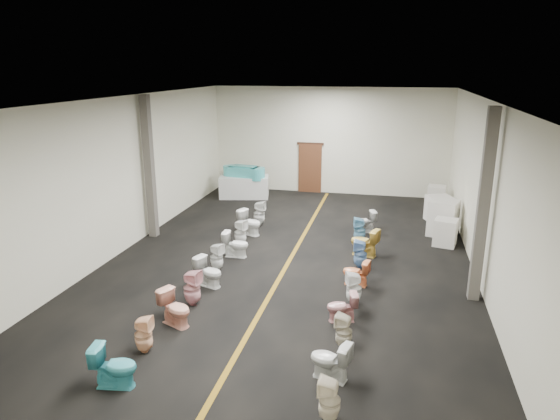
{
  "coord_description": "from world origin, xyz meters",
  "views": [
    {
      "loc": [
        2.7,
        -13.08,
        5.32
      ],
      "look_at": [
        -0.54,
        1.0,
        1.14
      ],
      "focal_mm": 32.0,
      "sensor_mm": 36.0,
      "label": 1
    }
  ],
  "objects_px": {
    "toilet_left_9": "(259,213)",
    "toilet_left_7": "(240,232)",
    "display_table": "(244,187)",
    "toilet_right_5": "(356,273)",
    "toilet_left_3": "(192,288)",
    "toilet_left_8": "(250,223)",
    "appliance_crate_d": "(436,198)",
    "toilet_right_0": "(329,400)",
    "toilet_right_3": "(342,307)",
    "bathtub": "(244,172)",
    "toilet_right_8": "(360,230)",
    "toilet_right_2": "(344,331)",
    "toilet_right_9": "(365,222)",
    "toilet_left_2": "(175,308)",
    "toilet_left_4": "(209,272)",
    "toilet_right_4": "(354,288)",
    "appliance_crate_a": "(445,232)",
    "toilet_left_5": "(217,257)",
    "toilet_right_1": "(330,360)",
    "appliance_crate_c": "(439,209)",
    "toilet_right_6": "(360,254)",
    "toilet_left_1": "(144,335)",
    "toilet_right_7": "(364,242)",
    "appliance_crate_b": "(443,218)",
    "toilet_left_6": "(236,244)"
  },
  "relations": [
    {
      "from": "toilet_right_6",
      "to": "appliance_crate_b",
      "type": "bearing_deg",
      "value": 144.53
    },
    {
      "from": "display_table",
      "to": "toilet_left_2",
      "type": "bearing_deg",
      "value": -80.83
    },
    {
      "from": "toilet_left_3",
      "to": "toilet_right_9",
      "type": "height_order",
      "value": "toilet_left_3"
    },
    {
      "from": "display_table",
      "to": "toilet_left_7",
      "type": "relative_size",
      "value": 2.48
    },
    {
      "from": "toilet_right_2",
      "to": "toilet_left_6",
      "type": "bearing_deg",
      "value": -129.05
    },
    {
      "from": "appliance_crate_d",
      "to": "toilet_left_8",
      "type": "bearing_deg",
      "value": -143.9
    },
    {
      "from": "toilet_right_0",
      "to": "appliance_crate_d",
      "type": "bearing_deg",
      "value": 172.78
    },
    {
      "from": "toilet_right_2",
      "to": "toilet_right_3",
      "type": "height_order",
      "value": "toilet_right_2"
    },
    {
      "from": "appliance_crate_d",
      "to": "toilet_right_2",
      "type": "relative_size",
      "value": 1.29
    },
    {
      "from": "toilet_left_9",
      "to": "toilet_left_7",
      "type": "bearing_deg",
      "value": -178.11
    },
    {
      "from": "bathtub",
      "to": "toilet_right_2",
      "type": "xyz_separation_m",
      "value": [
        5.3,
        -10.79,
        -0.71
      ]
    },
    {
      "from": "appliance_crate_a",
      "to": "toilet_left_4",
      "type": "relative_size",
      "value": 1.11
    },
    {
      "from": "display_table",
      "to": "toilet_right_3",
      "type": "distance_m",
      "value": 11.0
    },
    {
      "from": "display_table",
      "to": "toilet_left_3",
      "type": "relative_size",
      "value": 2.35
    },
    {
      "from": "display_table",
      "to": "toilet_left_8",
      "type": "relative_size",
      "value": 2.48
    },
    {
      "from": "toilet_left_5",
      "to": "toilet_left_8",
      "type": "relative_size",
      "value": 0.94
    },
    {
      "from": "toilet_right_3",
      "to": "toilet_right_0",
      "type": "bearing_deg",
      "value": -12.47
    },
    {
      "from": "toilet_left_8",
      "to": "toilet_left_9",
      "type": "relative_size",
      "value": 0.95
    },
    {
      "from": "toilet_left_4",
      "to": "toilet_right_4",
      "type": "xyz_separation_m",
      "value": [
        3.62,
        -0.18,
        0.02
      ]
    },
    {
      "from": "toilet_left_8",
      "to": "toilet_right_0",
      "type": "bearing_deg",
      "value": -134.02
    },
    {
      "from": "toilet_right_1",
      "to": "appliance_crate_c",
      "type": "bearing_deg",
      "value": -178.95
    },
    {
      "from": "toilet_right_8",
      "to": "appliance_crate_d",
      "type": "bearing_deg",
      "value": 140.3
    },
    {
      "from": "appliance_crate_d",
      "to": "toilet_right_2",
      "type": "bearing_deg",
      "value": -102.82
    },
    {
      "from": "toilet_right_6",
      "to": "toilet_left_7",
      "type": "bearing_deg",
      "value": -104.72
    },
    {
      "from": "toilet_right_2",
      "to": "toilet_right_3",
      "type": "bearing_deg",
      "value": -161.24
    },
    {
      "from": "appliance_crate_d",
      "to": "toilet_left_2",
      "type": "distance_m",
      "value": 12.13
    },
    {
      "from": "toilet_left_4",
      "to": "toilet_right_2",
      "type": "relative_size",
      "value": 1.04
    },
    {
      "from": "bathtub",
      "to": "toilet_right_5",
      "type": "xyz_separation_m",
      "value": [
        5.29,
        -7.8,
        -0.73
      ]
    },
    {
      "from": "display_table",
      "to": "toilet_right_3",
      "type": "relative_size",
      "value": 3.04
    },
    {
      "from": "appliance_crate_d",
      "to": "toilet_right_1",
      "type": "bearing_deg",
      "value": -102.31
    },
    {
      "from": "toilet_left_8",
      "to": "toilet_right_2",
      "type": "relative_size",
      "value": 1.13
    },
    {
      "from": "toilet_right_3",
      "to": "display_table",
      "type": "bearing_deg",
      "value": -167.28
    },
    {
      "from": "toilet_left_4",
      "to": "toilet_right_6",
      "type": "distance_m",
      "value": 4.14
    },
    {
      "from": "toilet_left_7",
      "to": "toilet_right_4",
      "type": "relative_size",
      "value": 1.04
    },
    {
      "from": "bathtub",
      "to": "toilet_right_8",
      "type": "bearing_deg",
      "value": -32.11
    },
    {
      "from": "toilet_right_9",
      "to": "toilet_left_2",
      "type": "bearing_deg",
      "value": -46.1
    },
    {
      "from": "appliance_crate_a",
      "to": "toilet_right_5",
      "type": "bearing_deg",
      "value": -124.44
    },
    {
      "from": "display_table",
      "to": "toilet_right_5",
      "type": "bearing_deg",
      "value": -55.85
    },
    {
      "from": "appliance_crate_a",
      "to": "toilet_right_8",
      "type": "xyz_separation_m",
      "value": [
        -2.58,
        -0.34,
        -0.01
      ]
    },
    {
      "from": "toilet_right_0",
      "to": "toilet_right_7",
      "type": "distance_m",
      "value": 7.25
    },
    {
      "from": "toilet_left_1",
      "to": "toilet_right_5",
      "type": "distance_m",
      "value": 5.46
    },
    {
      "from": "toilet_right_7",
      "to": "toilet_right_4",
      "type": "bearing_deg",
      "value": 16.74
    },
    {
      "from": "toilet_left_3",
      "to": "toilet_left_7",
      "type": "xyz_separation_m",
      "value": [
        -0.12,
        4.1,
        -0.02
      ]
    },
    {
      "from": "toilet_left_8",
      "to": "toilet_right_6",
      "type": "xyz_separation_m",
      "value": [
        3.72,
        -2.02,
        -0.01
      ]
    },
    {
      "from": "bathtub",
      "to": "toilet_right_9",
      "type": "distance_m",
      "value": 6.35
    },
    {
      "from": "display_table",
      "to": "toilet_left_1",
      "type": "bearing_deg",
      "value": -82.42
    },
    {
      "from": "toilet_right_0",
      "to": "toilet_left_9",
      "type": "bearing_deg",
      "value": -155.1
    },
    {
      "from": "appliance_crate_a",
      "to": "toilet_right_5",
      "type": "xyz_separation_m",
      "value": [
        -2.43,
        -3.55,
        -0.07
      ]
    },
    {
      "from": "toilet_right_8",
      "to": "toilet_left_6",
      "type": "bearing_deg",
      "value": -68.93
    },
    {
      "from": "toilet_right_6",
      "to": "toilet_right_7",
      "type": "xyz_separation_m",
      "value": [
        0.05,
        0.93,
        0.02
      ]
    }
  ]
}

